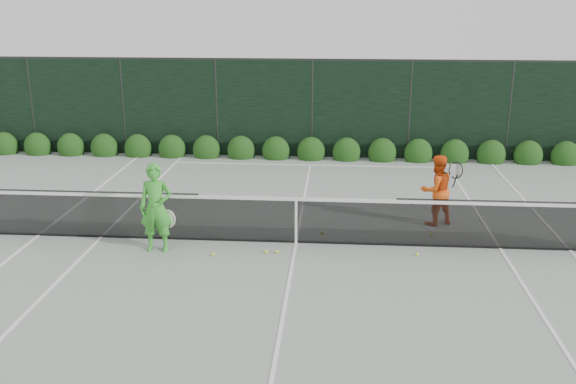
{
  "coord_description": "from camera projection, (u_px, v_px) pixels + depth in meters",
  "views": [
    {
      "loc": [
        0.79,
        -12.29,
        4.85
      ],
      "look_at": [
        -0.19,
        0.3,
        1.0
      ],
      "focal_mm": 40.0,
      "sensor_mm": 36.0,
      "label": 1
    }
  ],
  "objects": [
    {
      "name": "player_man",
      "position": [
        436.0,
        190.0,
        14.08
      ],
      "size": [
        0.97,
        0.85,
        1.57
      ],
      "rotation": [
        0.0,
        0.0,
        3.56
      ],
      "color": "#EE5514",
      "rests_on": "ground"
    },
    {
      "name": "hedge_row",
      "position": [
        311.0,
        152.0,
        19.95
      ],
      "size": [
        31.66,
        0.65,
        0.94
      ],
      "color": "#143B10",
      "rests_on": "ground"
    },
    {
      "name": "ground",
      "position": [
        296.0,
        243.0,
        13.19
      ],
      "size": [
        80.0,
        80.0,
        0.0
      ],
      "primitive_type": "plane",
      "color": "gray",
      "rests_on": "ground"
    },
    {
      "name": "windscreen_fence",
      "position": [
        285.0,
        216.0,
        10.17
      ],
      "size": [
        32.0,
        21.07,
        3.06
      ],
      "color": "black",
      "rests_on": "ground"
    },
    {
      "name": "court_lines",
      "position": [
        296.0,
        243.0,
        13.19
      ],
      "size": [
        11.03,
        23.83,
        0.01
      ],
      "color": "white",
      "rests_on": "ground"
    },
    {
      "name": "player_woman",
      "position": [
        156.0,
        208.0,
        12.56
      ],
      "size": [
        0.68,
        0.44,
        1.78
      ],
      "rotation": [
        0.0,
        0.0,
        0.03
      ],
      "color": "green",
      "rests_on": "ground"
    },
    {
      "name": "tennis_net",
      "position": [
        295.0,
        218.0,
        13.04
      ],
      "size": [
        12.9,
        0.1,
        1.07
      ],
      "color": "black",
      "rests_on": "ground"
    },
    {
      "name": "tennis_balls",
      "position": [
        322.0,
        246.0,
        12.92
      ],
      "size": [
        4.47,
        1.49,
        0.07
      ],
      "color": "#EAF636",
      "rests_on": "ground"
    }
  ]
}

